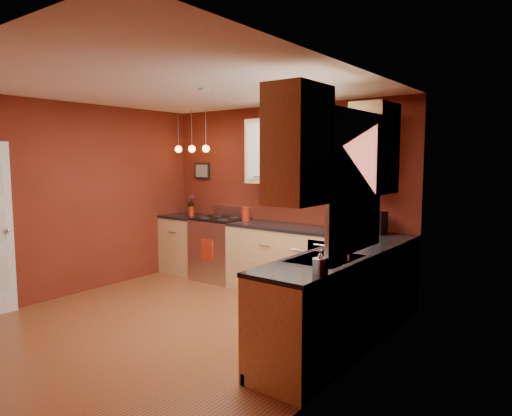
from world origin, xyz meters
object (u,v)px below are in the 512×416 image
Objects in this scene: red_canister at (246,214)px; coffee_maker at (377,224)px; gas_range at (220,248)px; soap_pump at (320,262)px; sink at (326,261)px.

red_canister is 2.00m from coffee_maker.
soap_pump is (2.87, -2.05, 0.56)m from gas_range.
coffee_maker is at bearing 1.43° from gas_range.
soap_pump is (0.40, -2.11, -0.03)m from coffee_maker.
gas_range is at bearing -170.05° from coffee_maker.
gas_range is 0.73m from red_canister.
sink is 3.49× the size of red_canister.
gas_range is at bearing 144.45° from soap_pump.
sink is 1.58m from coffee_maker.
soap_pump is at bearing -41.01° from red_canister.
gas_range is 1.59× the size of sink.
gas_range is 2.54m from coffee_maker.
soap_pump is at bearing -70.73° from coffee_maker.
coffee_maker reaches higher than gas_range.
red_canister reaches higher than gas_range.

